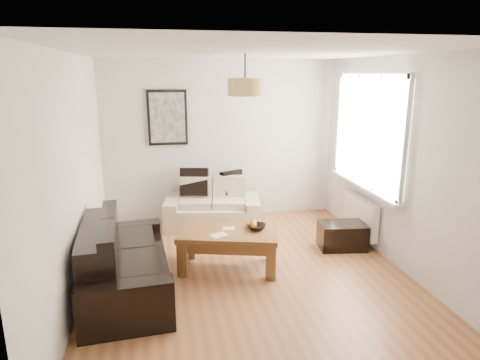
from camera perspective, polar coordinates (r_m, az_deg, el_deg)
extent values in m
plane|color=brown|center=(5.20, 1.30, -12.92)|extent=(4.50, 4.50, 0.00)
cube|color=white|center=(6.34, 16.05, -4.64)|extent=(0.10, 0.90, 0.52)
cylinder|color=tan|center=(4.92, 0.69, 12.56)|extent=(0.40, 0.40, 0.20)
cube|color=black|center=(6.06, 13.74, -7.38)|extent=(0.68, 0.49, 0.36)
cube|color=black|center=(6.71, -6.26, -0.25)|extent=(0.47, 0.23, 0.45)
cube|color=black|center=(6.79, -1.05, -0.28)|extent=(0.39, 0.27, 0.38)
imported|color=black|center=(5.25, 2.28, -6.38)|extent=(0.27, 0.27, 0.06)
sphere|color=orange|center=(5.28, 1.78, -6.13)|extent=(0.11, 0.11, 0.09)
sphere|color=orange|center=(5.37, 1.88, -5.80)|extent=(0.10, 0.10, 0.08)
sphere|color=#FC5215|center=(5.32, 1.07, -5.99)|extent=(0.06, 0.06, 0.06)
cube|color=beige|center=(5.07, -2.84, -7.51)|extent=(0.24, 0.20, 0.01)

